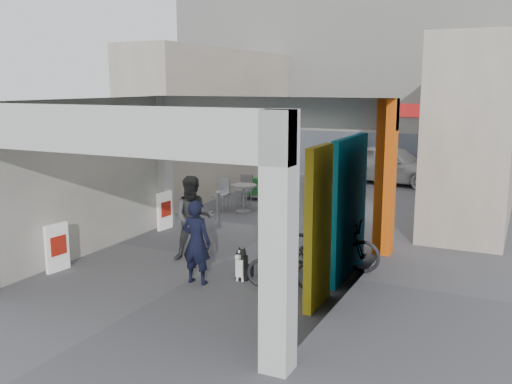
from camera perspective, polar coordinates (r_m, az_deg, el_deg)
The scene contains 21 objects.
ground at distance 12.65m, azimuth -3.09°, elevation -6.78°, with size 90.00×90.00×0.00m, color #525257.
arcade_canopy at distance 11.18m, azimuth -2.81°, elevation 3.01°, with size 6.40×6.45×6.40m.
far_building at distance 25.23m, azimuth 12.55°, elevation 10.93°, with size 18.00×4.08×8.00m.
plaza_bldg_left at distance 20.84m, azimuth -4.11°, elevation 7.14°, with size 2.00×9.00×5.00m, color beige.
plaza_bldg_right at distance 18.15m, azimuth 21.53°, elevation 5.89°, with size 2.00×9.00×5.00m, color beige.
bollard_left at distance 15.23m, azimuth -3.79°, elevation -1.83°, with size 0.09×0.09×0.99m, color #94979C.
bollard_center at distance 14.56m, azimuth 1.07°, elevation -2.66°, with size 0.09×0.09×0.86m, color #94979C.
bollard_right at distance 13.90m, azimuth 7.03°, elevation -3.45°, with size 0.09×0.09×0.83m, color #94979C.
advert_board_near at distance 12.44m, azimuth -19.27°, elevation -5.24°, with size 0.15×0.56×1.00m.
advert_board_far at distance 15.30m, azimuth -9.11°, elevation -1.84°, with size 0.14×0.55×1.00m.
cafe_set at distance 17.55m, azimuth -1.17°, elevation -0.59°, with size 1.65×1.33×1.00m.
produce_stand at distance 19.04m, azimuth 0.27°, elevation 0.08°, with size 1.07×0.58×0.70m.
crate_stack at distance 19.44m, azimuth 8.03°, elevation 0.20°, with size 0.50×0.41×0.56m.
border_collie at distance 11.32m, azimuth -1.34°, elevation -7.45°, with size 0.25×0.49×0.68m.
man_with_dog at distance 11.03m, azimuth -5.99°, elevation -5.00°, with size 0.60×0.39×1.64m, color black.
man_back_turned at distance 12.48m, azimuth -6.25°, elevation -2.63°, with size 0.90×0.70×1.86m, color #3D3D40.
man_elderly at distance 13.35m, azimuth 6.89°, elevation -2.04°, with size 0.85×0.55×1.74m, color #6090BB.
man_crates at distance 20.25m, azimuth 9.59°, elevation 2.44°, with size 1.09×0.45×1.86m, color black.
bicycle_front at distance 12.03m, azimuth 7.67°, elevation -5.15°, with size 0.70×2.02×1.06m, color black.
bicycle_rear at distance 10.74m, azimuth 2.99°, elevation -7.47°, with size 0.42×1.49×0.90m, color black.
white_van at distance 22.73m, azimuth 13.42°, elevation 2.72°, with size 1.76×4.36×1.49m, color silver.
Camera 1 is at (5.83, -10.56, 3.81)m, focal length 40.00 mm.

